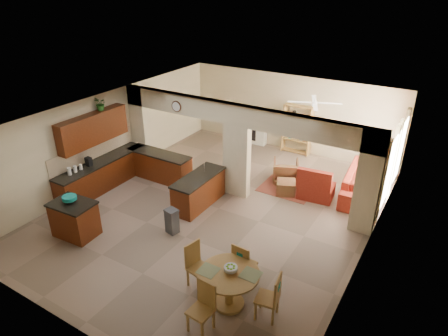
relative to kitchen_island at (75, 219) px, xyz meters
The scene contains 39 objects.
floor 3.84m from the kitchen_island, 50.36° to the left, with size 10.00×10.00×0.00m, color #806A59.
ceiling 4.47m from the kitchen_island, 50.36° to the left, with size 10.00×10.00×0.00m, color white.
wall_back 8.35m from the kitchen_island, 72.96° to the left, with size 8.00×8.00×0.00m, color beige.
wall_front 3.32m from the kitchen_island, 40.30° to the right, with size 8.00×8.00×0.00m, color beige.
wall_left 3.46m from the kitchen_island, 118.08° to the left, with size 10.00×10.00×0.00m, color beige.
wall_right 7.13m from the kitchen_island, 24.53° to the left, with size 10.00×10.00×0.00m, color beige.
partition_left_pier 4.24m from the kitchen_island, 107.84° to the left, with size 0.60×0.25×2.80m, color beige.
partition_center_pier 4.67m from the kitchen_island, 58.28° to the left, with size 0.80×0.25×2.20m, color beige.
partition_right_pier 7.35m from the kitchen_island, 32.69° to the left, with size 0.60×0.25×2.80m, color beige.
partition_header 5.05m from the kitchen_island, 58.28° to the left, with size 8.00×0.25×0.60m, color beige.
kitchen_counter 2.81m from the kitchen_island, 107.11° to the left, with size 2.52×3.29×1.48m.
upper_cabinets 2.93m from the kitchen_island, 122.99° to the left, with size 0.35×2.40×0.90m, color #3B1706.
peninsula 3.37m from the kitchen_island, 57.01° to the left, with size 0.70×1.85×0.91m.
wall_clock 4.29m from the kitchen_island, 83.47° to the left, with size 0.34×0.34×0.03m, color #472617.
rug 6.23m from the kitchen_island, 54.19° to the left, with size 1.60×1.30×0.01m, color brown.
fireplace 7.81m from the kitchen_island, 83.88° to the left, with size 1.60×0.35×1.20m.
shelving_unit 8.25m from the kitchen_island, 70.26° to the left, with size 1.00×0.32×1.80m, color olive.
window_a 8.30m from the kitchen_island, 39.28° to the left, with size 0.02×0.90×1.90m, color white.
window_b 9.47m from the kitchen_island, 47.29° to the left, with size 0.02×0.90×1.90m, color white.
glazed_door 8.85m from the kitchen_island, 43.55° to the left, with size 0.02×0.70×2.10m, color white.
drape_a_left 7.91m from the kitchen_island, 36.08° to the left, with size 0.10×0.28×2.30m, color #41201A.
drape_a_right 8.67m from the kitchen_island, 42.53° to the left, with size 0.10×0.28×2.30m, color #41201A.
drape_b_left 9.01m from the kitchen_island, 44.88° to the left, with size 0.10×0.28×2.30m, color #41201A.
drape_b_right 9.89m from the kitchen_island, 49.83° to the left, with size 0.10×0.28×2.30m, color #41201A.
ceiling_fan 7.42m from the kitchen_island, 56.47° to the left, with size 1.00×1.00×0.10m, color white.
kitchen_island is the anchor object (origin of this frame).
teal_bowl 0.55m from the kitchen_island, 165.60° to the left, with size 0.35×0.35×0.16m, color #13867F.
trash_can 2.43m from the kitchen_island, 33.69° to the left, with size 0.29×0.25×0.62m, color #313134.
dining_table 4.54m from the kitchen_island, ahead, with size 1.20×1.20×0.82m.
fruit_bowl 4.57m from the kitchen_island, ahead, with size 0.27×0.27×0.14m, color #70C129.
sofa 8.22m from the kitchen_island, 45.80° to the left, with size 1.05×2.68×0.78m, color maroon.
chaise 6.78m from the kitchen_island, 47.78° to the left, with size 0.99×0.81×0.40m, color maroon.
armchair 6.39m from the kitchen_island, 58.03° to the left, with size 0.77×0.79×0.72m, color maroon.
ottoman 6.01m from the kitchen_island, 51.99° to the left, with size 0.55×0.55×0.40m, color maroon.
plant 3.58m from the kitchen_island, 118.63° to the left, with size 0.36×0.31×0.40m, color #1B4713.
chair_north 4.52m from the kitchen_island, ahead, with size 0.44×0.44×1.02m.
chair_east 5.40m from the kitchen_island, ahead, with size 0.48×0.48×1.02m.
chair_south 4.48m from the kitchen_island, ahead, with size 0.45×0.45×1.02m.
chair_west 3.64m from the kitchen_island, ahead, with size 0.50×0.50×1.02m.
Camera 1 is at (5.14, -8.18, 6.05)m, focal length 32.00 mm.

